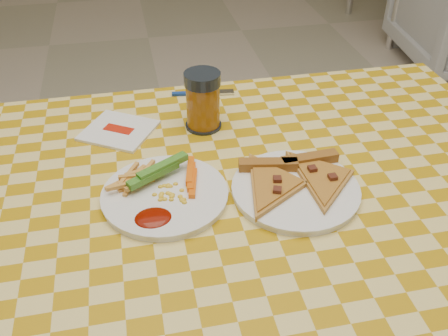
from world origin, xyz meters
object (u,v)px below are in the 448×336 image
Objects in this scene: drink_glass at (203,101)px; table at (230,221)px; plate_right at (295,191)px; plate_left at (165,196)px.

table is at bearing -87.60° from drink_glass.
plate_right reaches higher than table.
plate_left is 0.24m from plate_right.
plate_right is (0.12, -0.03, 0.08)m from table.
plate_right is at bearing -64.56° from drink_glass.
plate_left is at bearing 177.24° from table.
drink_glass is at bearing 115.44° from plate_right.
drink_glass is (-0.13, 0.27, 0.06)m from plate_right.
plate_left and plate_right have the same top height.
table is 5.65× the size of plate_left.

